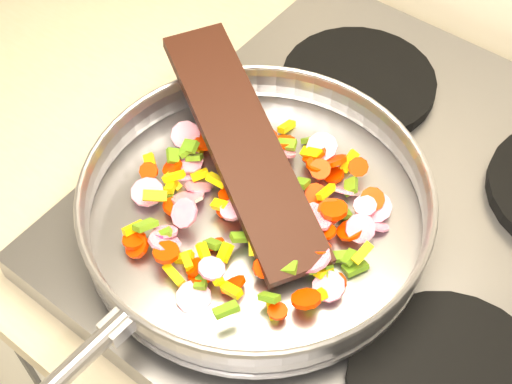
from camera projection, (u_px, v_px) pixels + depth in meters
The scene contains 6 objects.
cooktop at pixel (394, 225), 0.78m from camera, with size 0.60×0.60×0.04m, color #939399.
grate_fl at pixel (213, 230), 0.74m from camera, with size 0.19×0.19×0.02m, color black.
grate_bl at pixel (358, 82), 0.88m from camera, with size 0.19×0.19×0.02m, color black.
saute_pan at pixel (255, 203), 0.72m from camera, with size 0.39×0.56×0.05m.
vegetable_heap at pixel (256, 201), 0.73m from camera, with size 0.28×0.27×0.05m.
wooden_spatula at pixel (243, 144), 0.73m from camera, with size 0.31×0.07×0.01m, color black.
Camera 1 is at (-0.55, 1.22, 1.56)m, focal length 50.00 mm.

